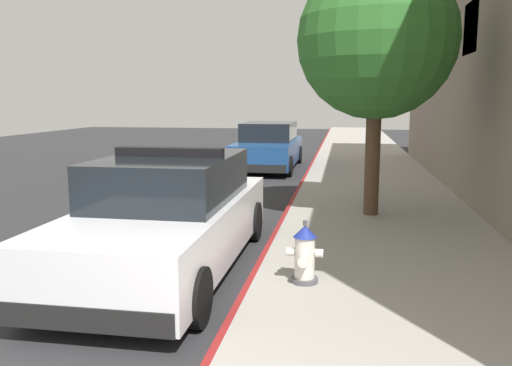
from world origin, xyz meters
TOP-DOWN VIEW (x-y plane):
  - ground_plane at (-4.20, 10.00)m, footprint 32.41×60.00m
  - sidewalk_pavement at (1.80, 10.00)m, footprint 3.61×60.00m
  - curb_painted_edge at (-0.04, 10.00)m, footprint 0.08×60.00m
  - police_cruiser at (-1.27, 4.88)m, footprint 1.94×4.84m
  - parked_car_silver_ahead at (-1.46, 15.57)m, footprint 1.94×4.84m
  - fire_hydrant at (0.62, 4.25)m, footprint 0.44×0.40m
  - street_tree at (1.58, 8.24)m, footprint 2.91×2.91m

SIDE VIEW (x-z plane):
  - ground_plane at x=-4.20m, z-range -0.20..0.00m
  - sidewalk_pavement at x=1.80m, z-range 0.00..0.15m
  - curb_painted_edge at x=-0.04m, z-range 0.00..0.15m
  - fire_hydrant at x=0.62m, z-range 0.12..0.88m
  - parked_car_silver_ahead at x=-1.46m, z-range -0.04..1.52m
  - police_cruiser at x=-1.27m, z-range -0.10..1.58m
  - street_tree at x=1.58m, z-range 1.03..5.74m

